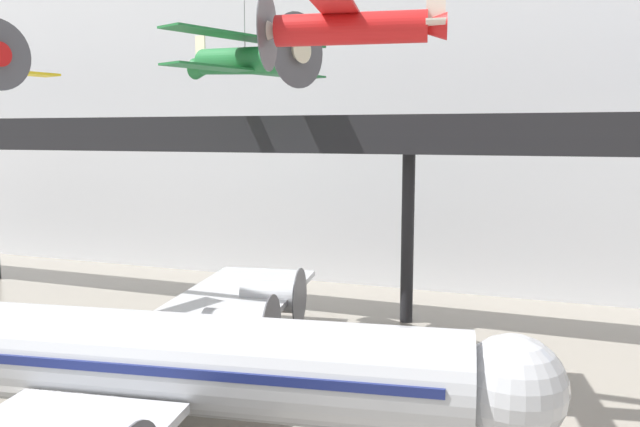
{
  "coord_description": "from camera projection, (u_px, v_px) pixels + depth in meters",
  "views": [
    {
      "loc": [
        7.12,
        -9.2,
        10.48
      ],
      "look_at": [
        -0.68,
        12.08,
        7.56
      ],
      "focal_mm": 35.0,
      "sensor_mm": 36.0,
      "label": 1
    }
  ],
  "objects": [
    {
      "name": "airliner_silver_main",
      "position": [
        105.0,
        359.0,
        19.84
      ],
      "size": [
        28.37,
        32.5,
        9.29
      ],
      "rotation": [
        0.0,
        0.0,
        0.15
      ],
      "color": "#B7BABF",
      "rests_on": "ground"
    },
    {
      "name": "suspended_plane_red_highwing",
      "position": [
        350.0,
        27.0,
        20.88
      ],
      "size": [
        6.45,
        7.83,
        5.22
      ],
      "rotation": [
        0.0,
        0.0,
        3.32
      ],
      "color": "red"
    },
    {
      "name": "mezzanine_walkway",
      "position": [
        405.0,
        148.0,
        32.78
      ],
      "size": [
        110.0,
        3.2,
        11.42
      ],
      "color": "black",
      "rests_on": "ground"
    },
    {
      "name": "hangar_back_wall",
      "position": [
        437.0,
        126.0,
        41.74
      ],
      "size": [
        140.0,
        3.0,
        21.88
      ],
      "color": "silver",
      "rests_on": "ground"
    },
    {
      "name": "suspended_plane_green_biplane",
      "position": [
        245.0,
        60.0,
        30.17
      ],
      "size": [
        8.04,
        9.35,
        5.34
      ],
      "rotation": [
        0.0,
        0.0,
        5.92
      ],
      "color": "#1E6B33"
    }
  ]
}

